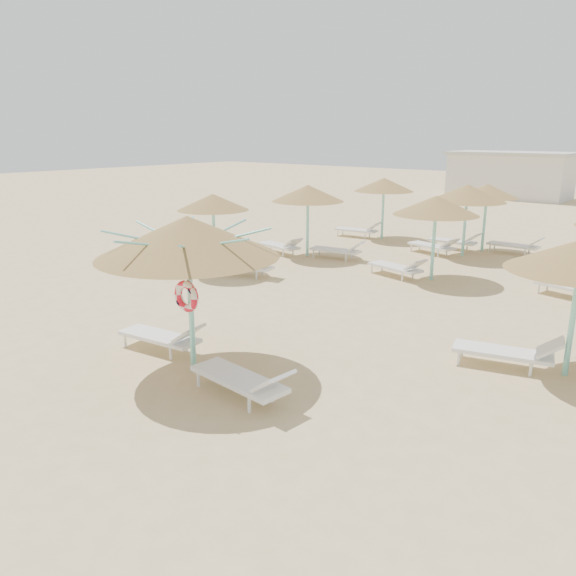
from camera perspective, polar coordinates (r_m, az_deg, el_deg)
The scene contains 6 objects.
ground at distance 11.44m, azimuth -8.33°, elevation -8.18°, with size 120.00×120.00×0.00m, color #D3B281.
main_palapa at distance 10.65m, azimuth -10.17°, elevation 5.11°, with size 3.44×3.44×3.09m.
lounger_main_a at distance 12.35m, azimuth -12.49°, elevation -4.81°, with size 2.10×0.88×0.74m.
lounger_main_b at distance 10.03m, azimuth -4.50°, elevation -9.25°, with size 2.20×0.83×0.78m.
palapa_field at distance 18.39m, azimuth 20.57°, elevation 7.44°, with size 19.57×14.19×2.72m.
service_hut at distance 44.27m, azimuth 21.62°, elevation 10.66°, with size 8.40×4.40×3.25m.
Camera 1 is at (7.86, -6.94, 4.56)m, focal length 35.00 mm.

